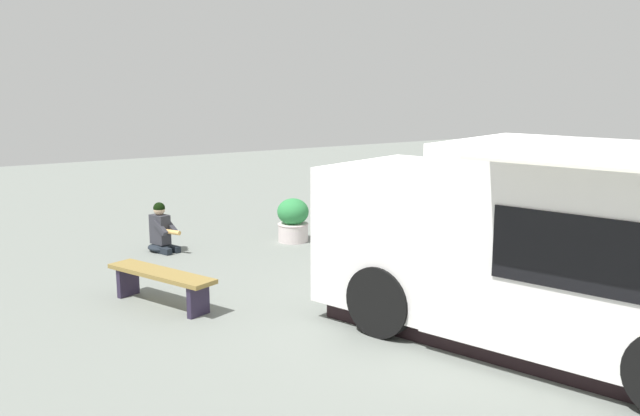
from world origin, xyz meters
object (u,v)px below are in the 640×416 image
at_px(planter_flowering_far, 455,210).
at_px(plaza_bench, 161,279).
at_px(planter_flowering_near, 293,220).
at_px(person_customer, 161,233).
at_px(food_truck, 563,254).

xyz_separation_m(planter_flowering_far, plaza_bench, (-7.06, -1.66, 0.02)).
relative_size(planter_flowering_near, planter_flowering_far, 1.23).
height_order(planter_flowering_near, plaza_bench, planter_flowering_near).
xyz_separation_m(person_customer, plaza_bench, (-1.03, -2.93, 0.02)).
xyz_separation_m(planter_flowering_near, plaza_bench, (-3.45, -2.32, -0.06)).
bearing_deg(food_truck, plaza_bench, 129.34).
bearing_deg(person_customer, plaza_bench, -109.43).
xyz_separation_m(person_customer, planter_flowering_far, (6.03, -1.27, -0.00)).
bearing_deg(planter_flowering_far, plaza_bench, -166.79).
relative_size(person_customer, plaza_bench, 0.49).
height_order(planter_flowering_near, planter_flowering_far, planter_flowering_near).
xyz_separation_m(food_truck, person_customer, (-2.26, 6.94, -0.80)).
height_order(planter_flowering_far, plaza_bench, planter_flowering_far).
distance_m(food_truck, planter_flowering_near, 6.38).
bearing_deg(planter_flowering_near, planter_flowering_far, -10.40).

